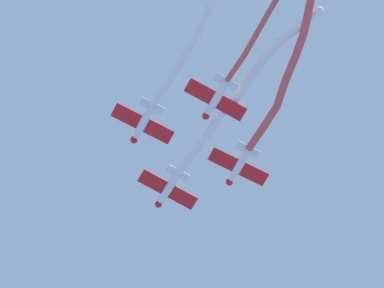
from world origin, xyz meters
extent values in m
ellipsoid|color=white|center=(-4.74, -0.98, 84.65)|extent=(2.60, 5.05, 1.02)
sphere|color=red|center=(-5.52, -3.24, 84.65)|extent=(1.10, 1.10, 0.87)
ellipsoid|color=#1E2D4C|center=(-4.94, -1.57, 85.03)|extent=(1.05, 1.40, 0.54)
cube|color=red|center=(-4.79, -1.14, 84.51)|extent=(7.42, 3.99, 0.14)
cube|color=white|center=(-4.05, 1.00, 84.74)|extent=(2.99, 1.83, 0.11)
cube|color=red|center=(-4.08, 0.90, 85.27)|extent=(0.50, 1.12, 1.41)
cylinder|color=white|center=(-3.68, 2.64, 84.80)|extent=(1.80, 2.77, 1.74)
cylinder|color=white|center=(-3.06, 5.24, 84.95)|extent=(1.82, 2.92, 1.21)
cylinder|color=white|center=(-2.24, 8.02, 84.89)|extent=(1.80, 3.18, 0.95)
cylinder|color=white|center=(-1.64, 10.85, 84.97)|extent=(1.59, 2.88, 1.45)
cylinder|color=white|center=(-1.06, 13.47, 84.97)|extent=(1.92, 2.79, 1.30)
cylinder|color=white|center=(-0.29, 15.91, 84.78)|extent=(1.82, 2.66, 1.35)
cylinder|color=white|center=(0.25, 18.44, 84.80)|extent=(1.68, 2.85, 1.53)
cylinder|color=white|center=(0.37, 21.06, 84.97)|extent=(1.46, 2.60, 1.41)
cylinder|color=white|center=(0.27, 23.64, 85.05)|extent=(1.40, 2.66, 1.41)
sphere|color=white|center=(-3.92, 1.38, 84.59)|extent=(0.95, 0.95, 0.95)
sphere|color=white|center=(-3.44, 3.91, 85.01)|extent=(0.95, 0.95, 0.95)
sphere|color=white|center=(-2.68, 6.56, 84.89)|extent=(0.95, 0.95, 0.95)
sphere|color=white|center=(-1.79, 9.47, 84.89)|extent=(0.95, 0.95, 0.95)
sphere|color=white|center=(-1.48, 12.23, 85.06)|extent=(0.95, 0.95, 0.95)
sphere|color=white|center=(-0.64, 14.71, 84.88)|extent=(0.95, 0.95, 0.95)
sphere|color=white|center=(0.05, 17.10, 84.68)|extent=(0.95, 0.95, 0.95)
sphere|color=white|center=(0.44, 19.79, 84.92)|extent=(0.95, 0.95, 0.95)
sphere|color=white|center=(0.30, 22.33, 85.01)|extent=(0.95, 0.95, 0.95)
sphere|color=white|center=(0.24, 24.95, 85.09)|extent=(0.95, 0.95, 0.95)
ellipsoid|color=white|center=(3.29, 2.25, 84.25)|extent=(2.78, 5.02, 1.02)
sphere|color=red|center=(2.42, 0.04, 84.25)|extent=(1.13, 1.13, 0.87)
ellipsoid|color=#1E2D4C|center=(3.06, 1.67, 84.63)|extent=(1.09, 1.41, 0.54)
cube|color=red|center=(3.23, 2.10, 84.11)|extent=(7.38, 4.24, 0.14)
cube|color=white|center=(4.06, 4.21, 84.34)|extent=(2.99, 1.93, 0.11)
cube|color=red|center=(4.02, 4.11, 84.87)|extent=(0.54, 1.11, 1.41)
cylinder|color=white|center=(4.61, 6.11, 84.37)|extent=(1.89, 3.30, 1.47)
cylinder|color=white|center=(5.48, 9.14, 84.51)|extent=(1.83, 3.24, 1.02)
cylinder|color=white|center=(6.52, 12.19, 84.62)|extent=(2.13, 3.41, 1.37)
cylinder|color=white|center=(7.75, 15.15, 84.71)|extent=(2.20, 3.18, 1.10)
sphere|color=white|center=(4.21, 4.58, 84.19)|extent=(0.85, 0.85, 0.85)
sphere|color=white|center=(5.01, 7.65, 84.56)|extent=(0.85, 0.85, 0.85)
sphere|color=white|center=(5.96, 10.64, 84.46)|extent=(0.85, 0.85, 0.85)
sphere|color=white|center=(7.08, 13.74, 84.79)|extent=(0.85, 0.85, 0.85)
sphere|color=white|center=(8.42, 16.56, 84.62)|extent=(0.85, 0.85, 0.85)
ellipsoid|color=white|center=(-7.98, 7.05, 84.95)|extent=(2.83, 5.01, 1.02)
sphere|color=red|center=(-8.87, 4.84, 84.95)|extent=(1.13, 1.13, 0.87)
ellipsoid|color=#1E2D4C|center=(-8.21, 6.47, 85.33)|extent=(1.10, 1.41, 0.54)
cube|color=red|center=(-8.04, 6.89, 84.81)|extent=(7.37, 4.31, 0.14)
cube|color=white|center=(-7.19, 8.99, 85.04)|extent=(2.99, 1.95, 0.11)
cube|color=red|center=(-7.22, 8.90, 85.57)|extent=(0.55, 1.10, 1.41)
cylinder|color=#DB4C4C|center=(-6.59, 10.72, 84.82)|extent=(1.86, 3.00, 1.14)
cylinder|color=#DB4C4C|center=(-5.62, 13.45, 84.64)|extent=(2.04, 3.06, 1.28)
cylinder|color=#DB4C4C|center=(-4.23, 16.14, 84.54)|extent=(2.50, 3.11, 0.94)
cylinder|color=#DB4C4C|center=(-2.65, 18.70, 84.58)|extent=(2.20, 2.93, 0.93)
cylinder|color=#DB4C4C|center=(-1.22, 21.06, 84.51)|extent=(2.28, 2.70, 1.13)
cylinder|color=#DB4C4C|center=(0.49, 23.35, 84.54)|extent=(2.76, 2.94, 1.19)
sphere|color=#DB4C4C|center=(-7.04, 9.36, 84.89)|extent=(0.88, 0.88, 0.88)
sphere|color=#DB4C4C|center=(-6.14, 12.08, 84.75)|extent=(0.88, 0.88, 0.88)
sphere|color=#DB4C4C|center=(-5.10, 14.82, 84.52)|extent=(0.88, 0.88, 0.88)
sphere|color=#DB4C4C|center=(-3.36, 17.45, 84.56)|extent=(0.88, 0.88, 0.88)
sphere|color=#DB4C4C|center=(-1.95, 19.95, 84.59)|extent=(0.88, 0.88, 0.88)
sphere|color=#DB4C4C|center=(-0.50, 22.16, 84.42)|extent=(0.88, 0.88, 0.88)
sphere|color=#DB4C4C|center=(1.48, 24.54, 84.66)|extent=(0.88, 0.88, 0.88)
ellipsoid|color=white|center=(0.05, 10.28, 84.45)|extent=(2.68, 5.04, 1.02)
sphere|color=red|center=(-0.77, 8.05, 84.45)|extent=(1.11, 1.11, 0.87)
ellipsoid|color=#1E2D4C|center=(-0.16, 9.70, 84.83)|extent=(1.07, 1.41, 0.54)
cube|color=red|center=(-0.01, 10.12, 84.31)|extent=(7.41, 4.10, 0.14)
cube|color=white|center=(0.78, 12.25, 84.54)|extent=(2.99, 1.87, 0.11)
cube|color=red|center=(0.74, 12.16, 85.07)|extent=(0.52, 1.11, 1.41)
cylinder|color=#DB4C4C|center=(1.43, 14.27, 84.24)|extent=(1.76, 3.47, 1.05)
cylinder|color=#DB4C4C|center=(2.63, 17.54, 83.85)|extent=(2.11, 3.52, 1.25)
cylinder|color=#DB4C4C|center=(3.99, 20.86, 83.46)|extent=(2.04, 3.60, 1.02)
sphere|color=#DB4C4C|center=(0.91, 12.63, 84.39)|extent=(0.62, 0.62, 0.62)
sphere|color=#DB4C4C|center=(1.94, 15.90, 84.10)|extent=(0.62, 0.62, 0.62)
sphere|color=#DB4C4C|center=(3.32, 19.18, 83.61)|extent=(0.62, 0.62, 0.62)
camera|label=1|loc=(19.21, 23.02, 3.79)|focal=70.14mm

